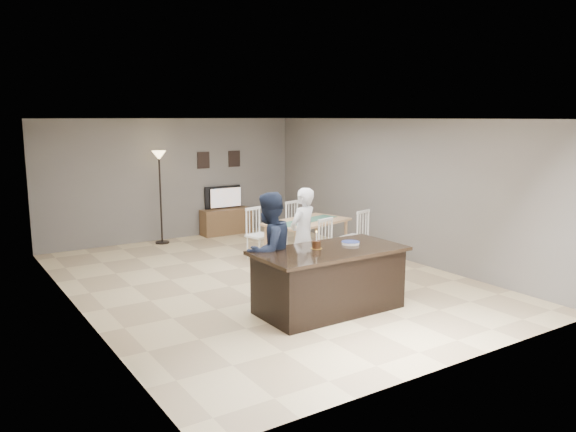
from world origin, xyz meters
TOP-DOWN VIEW (x-y plane):
  - floor at (0.00, 0.00)m, footprint 8.00×8.00m
  - room_shell at (0.00, 0.00)m, footprint 8.00×8.00m
  - kitchen_island at (0.00, -1.80)m, footprint 2.15×1.10m
  - tv_console at (1.20, 3.77)m, footprint 1.20×0.40m
  - television at (1.20, 3.84)m, footprint 0.91×0.12m
  - tv_screen_glow at (1.20, 3.76)m, footprint 0.78×0.00m
  - picture_frames at (1.15, 3.98)m, footprint 1.10×0.02m
  - doorway at (-2.99, -2.30)m, footprint 0.00×2.10m
  - woman at (0.48, -0.45)m, footprint 0.68×0.56m
  - man at (-0.66, -1.25)m, footprint 0.98×0.87m
  - birthday_cake at (-0.13, -1.67)m, footprint 0.16×0.16m
  - plate_stack at (0.44, -1.73)m, footprint 0.26×0.26m
  - dining_table at (1.39, 0.73)m, footprint 1.97×2.18m
  - floor_lamp at (-0.43, 3.66)m, footprint 0.30×0.30m

SIDE VIEW (x-z plane):
  - floor at x=0.00m, z-range 0.00..0.00m
  - tv_console at x=1.20m, z-range 0.00..0.60m
  - kitchen_island at x=0.00m, z-range 0.00..0.90m
  - dining_table at x=1.39m, z-range 0.14..1.14m
  - woman at x=0.48m, z-range 0.00..1.59m
  - man at x=-0.66m, z-range 0.00..1.69m
  - television at x=1.20m, z-range 0.60..1.13m
  - tv_screen_glow at x=1.20m, z-range 0.48..1.26m
  - plate_stack at x=0.44m, z-range 0.90..0.94m
  - birthday_cake at x=-0.13m, z-range 0.83..1.09m
  - doorway at x=-2.99m, z-range -0.07..2.58m
  - floor_lamp at x=-0.43m, z-range 0.56..2.57m
  - room_shell at x=0.00m, z-range -2.32..5.68m
  - picture_frames at x=1.15m, z-range 1.56..1.94m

